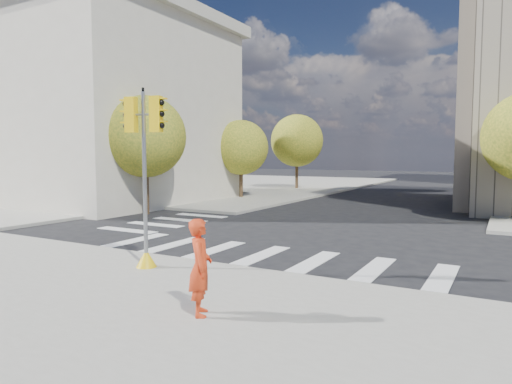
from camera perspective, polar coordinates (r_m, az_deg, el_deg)
ground at (r=16.47m, az=4.40°, el=-6.63°), size 160.00×160.00×0.00m
sidewalk_far_left at (r=48.79m, az=-4.17°, el=0.93°), size 28.00×40.00×0.15m
classical_building at (r=35.22m, az=-20.77°, el=9.59°), size 19.00×15.00×12.70m
tree_lw_near at (r=25.45m, az=-13.66°, el=6.73°), size 4.40×4.40×6.41m
tree_lw_mid at (r=33.47m, az=-1.89°, el=5.57°), size 4.00×4.00×5.77m
tree_lw_far at (r=42.37m, az=5.14°, el=6.41°), size 4.80×4.80×6.95m
traffic_signal at (r=12.71m, az=-13.71°, el=0.03°), size 1.08×0.56×4.86m
photographer at (r=8.89m, az=-6.97°, el=-9.29°), size 0.75×0.81×1.86m
planter_wall at (r=28.01m, az=-22.05°, el=-1.47°), size 5.87×2.05×0.50m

